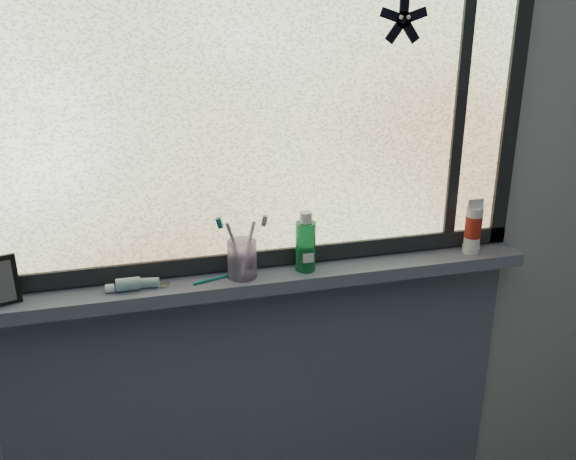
{
  "coord_description": "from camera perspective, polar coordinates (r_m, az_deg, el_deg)",
  "views": [
    {
      "loc": [
        -0.38,
        -0.44,
        1.81
      ],
      "look_at": [
        0.01,
        1.05,
        1.22
      ],
      "focal_mm": 40.0,
      "sensor_mm": 36.0,
      "label": 1
    }
  ],
  "objects": [
    {
      "name": "windowsill",
      "position": [
        1.89,
        -1.8,
        -4.38
      ],
      "size": [
        1.62,
        0.14,
        0.04
      ],
      "primitive_type": "cube",
      "color": "#545A70",
      "rests_on": "wall_back"
    },
    {
      "name": "cream_tube",
      "position": [
        2.07,
        16.17,
        0.49
      ],
      "size": [
        0.06,
        0.06,
        0.13
      ],
      "primitive_type": "cylinder",
      "rotation": [
        0.0,
        0.0,
        -0.25
      ],
      "color": "silver",
      "rests_on": "windowsill"
    },
    {
      "name": "starfish_sticker",
      "position": [
        1.88,
        10.22,
        17.92
      ],
      "size": [
        0.15,
        0.02,
        0.15
      ],
      "primitive_type": null,
      "color": "black",
      "rests_on": "window_pane"
    },
    {
      "name": "mouthwash_bottle",
      "position": [
        1.87,
        1.58,
        -1.01
      ],
      "size": [
        0.08,
        0.08,
        0.15
      ],
      "primitive_type": "cylinder",
      "rotation": [
        0.0,
        0.0,
        -0.43
      ],
      "color": "#1B8B47",
      "rests_on": "windowsill"
    },
    {
      "name": "frame_bottom",
      "position": [
        1.91,
        -2.14,
        -2.43
      ],
      "size": [
        1.6,
        0.03,
        0.05
      ],
      "primitive_type": "cube",
      "color": "black",
      "rests_on": "windowsill"
    },
    {
      "name": "sill_apron",
      "position": [
        2.21,
        -2.0,
        -15.8
      ],
      "size": [
        1.62,
        0.02,
        0.98
      ],
      "primitive_type": "cube",
      "color": "#545A70",
      "rests_on": "floor"
    },
    {
      "name": "frame_mullion",
      "position": [
        2.0,
        15.12,
        12.2
      ],
      "size": [
        0.03,
        0.03,
        1.0
      ],
      "primitive_type": "cube",
      "color": "black",
      "rests_on": "wall_back"
    },
    {
      "name": "toothbrush_cup",
      "position": [
        1.84,
        -4.11,
        -2.58
      ],
      "size": [
        0.1,
        0.1,
        0.11
      ],
      "primitive_type": "cylinder",
      "rotation": [
        0.0,
        0.0,
        -0.25
      ],
      "color": "#C0A3D7",
      "rests_on": "windowsill"
    },
    {
      "name": "wall_back",
      "position": [
        1.87,
        -2.41,
        3.53
      ],
      "size": [
        3.0,
        0.01,
        2.5
      ],
      "primitive_type": "cube",
      "color": "#9EA3A8",
      "rests_on": "ground"
    },
    {
      "name": "frame_right",
      "position": [
        2.09,
        19.41,
        12.11
      ],
      "size": [
        0.05,
        0.03,
        1.1
      ],
      "primitive_type": "cube",
      "color": "black",
      "rests_on": "wall_back"
    },
    {
      "name": "toothbrush_lying",
      "position": [
        1.85,
        -6.28,
        -4.19
      ],
      "size": [
        0.18,
        0.07,
        0.01
      ],
      "primitive_type": null,
      "rotation": [
        0.0,
        0.0,
        0.3
      ],
      "color": "#0C7368",
      "rests_on": "windowsill"
    },
    {
      "name": "window_pane",
      "position": [
        1.78,
        -2.38,
        11.92
      ],
      "size": [
        1.5,
        0.01,
        1.0
      ],
      "primitive_type": "cube",
      "color": "silver",
      "rests_on": "wall_back"
    },
    {
      "name": "toothpaste_tube",
      "position": [
        1.83,
        -13.35,
        -4.64
      ],
      "size": [
        0.21,
        0.06,
        0.04
      ],
      "primitive_type": null,
      "rotation": [
        0.0,
        0.0,
        -0.06
      ],
      "color": "silver",
      "rests_on": "windowsill"
    }
  ]
}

